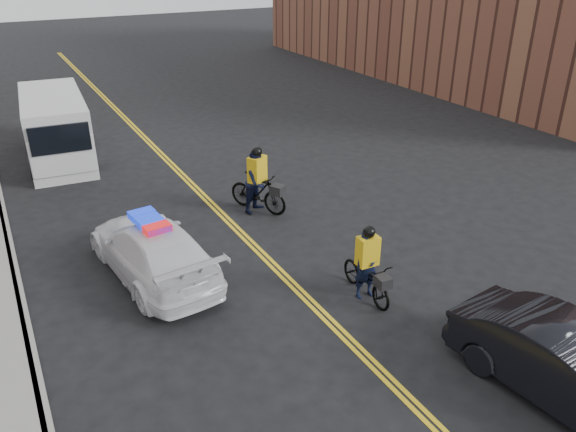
{
  "coord_description": "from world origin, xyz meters",
  "views": [
    {
      "loc": [
        -5.75,
        -9.33,
        7.67
      ],
      "look_at": [
        0.49,
        2.09,
        1.3
      ],
      "focal_mm": 35.0,
      "sensor_mm": 36.0,
      "label": 1
    }
  ],
  "objects_px": {
    "cyclist_far": "(258,186)",
    "police_cruiser": "(153,250)",
    "cyclist_near": "(366,273)",
    "cargo_van": "(57,130)",
    "dark_sedan": "(571,368)"
  },
  "relations": [
    {
      "from": "cyclist_far",
      "to": "police_cruiser",
      "type": "bearing_deg",
      "value": -179.5
    },
    {
      "from": "cargo_van",
      "to": "police_cruiser",
      "type": "bearing_deg",
      "value": -81.32
    },
    {
      "from": "dark_sedan",
      "to": "cargo_van",
      "type": "height_order",
      "value": "cargo_van"
    },
    {
      "from": "cyclist_near",
      "to": "cyclist_far",
      "type": "xyz_separation_m",
      "value": [
        -0.15,
        5.54,
        0.18
      ]
    },
    {
      "from": "cyclist_near",
      "to": "dark_sedan",
      "type": "bearing_deg",
      "value": -72.47
    },
    {
      "from": "cyclist_far",
      "to": "cargo_van",
      "type": "bearing_deg",
      "value": 92.95
    },
    {
      "from": "cyclist_near",
      "to": "cyclist_far",
      "type": "distance_m",
      "value": 5.54
    },
    {
      "from": "cyclist_near",
      "to": "cyclist_far",
      "type": "bearing_deg",
      "value": 94.0
    },
    {
      "from": "police_cruiser",
      "to": "cyclist_far",
      "type": "distance_m",
      "value": 4.54
    },
    {
      "from": "cyclist_near",
      "to": "cyclist_far",
      "type": "height_order",
      "value": "cyclist_far"
    },
    {
      "from": "cargo_van",
      "to": "cyclist_far",
      "type": "xyz_separation_m",
      "value": [
        4.73,
        -7.86,
        -0.38
      ]
    },
    {
      "from": "cyclist_near",
      "to": "cargo_van",
      "type": "bearing_deg",
      "value": 112.43
    },
    {
      "from": "police_cruiser",
      "to": "cyclist_near",
      "type": "height_order",
      "value": "cyclist_near"
    },
    {
      "from": "police_cruiser",
      "to": "cyclist_near",
      "type": "xyz_separation_m",
      "value": [
        4.14,
        -3.36,
        -0.08
      ]
    },
    {
      "from": "dark_sedan",
      "to": "cargo_van",
      "type": "bearing_deg",
      "value": 101.34
    }
  ]
}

